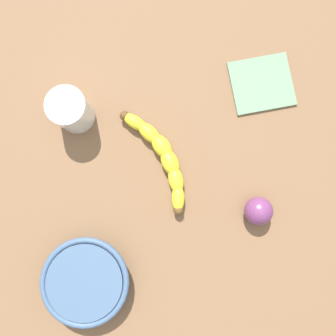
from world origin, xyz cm
name	(u,v)px	position (x,y,z in cm)	size (l,w,h in cm)	color
wooden_tabletop	(166,168)	(0.00, 0.00, 1.50)	(120.00, 120.00, 3.00)	brown
banana	(162,157)	(0.40, -2.27, 4.72)	(10.88, 23.34, 3.44)	yellow
smoothie_glass	(72,111)	(16.41, -14.34, 7.17)	(7.72, 7.72, 8.81)	silver
ceramic_bowl	(86,281)	(19.29, 19.10, 5.94)	(17.13, 17.13, 4.94)	#3D5675
plum_fruit	(258,211)	(-16.54, 12.09, 5.83)	(5.66, 5.66, 5.66)	#6B3360
folded_napkin	(262,84)	(-23.39, -13.91, 3.30)	(12.86, 11.65, 0.60)	slate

